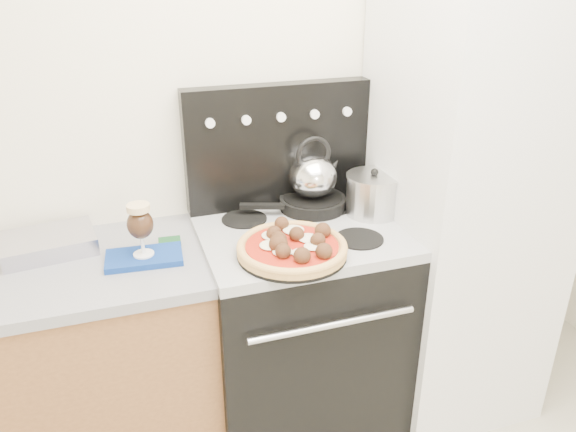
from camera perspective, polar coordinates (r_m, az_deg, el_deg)
name	(u,v)px	position (r m, az deg, el deg)	size (l,w,h in m)	color
room_shell	(400,266)	(1.25, 11.31, -5.03)	(3.52, 3.01, 2.52)	#B5AD96
base_cabinet	(12,388)	(2.38, -26.22, -15.38)	(1.45, 0.60, 0.86)	brown
stove_body	(299,332)	(2.40, 1.09, -11.71)	(0.76, 0.65, 0.88)	black
cooktop	(300,234)	(2.15, 1.19, -1.82)	(0.76, 0.65, 0.04)	#ADADB2
backguard	(278,146)	(2.30, -1.05, 7.15)	(0.76, 0.08, 0.50)	black
fridge	(462,202)	(2.42, 17.24, 1.39)	(0.64, 0.68, 1.90)	silver
foil_sheet	(49,243)	(2.19, -23.13, -2.54)	(0.31, 0.23, 0.06)	silver
oven_mitt	(144,258)	(2.03, -14.40, -4.11)	(0.26, 0.15, 0.02)	navy
beer_glass	(141,230)	(1.98, -14.73, -1.35)	(0.09, 0.09, 0.19)	black
pizza_pan	(292,254)	(1.96, 0.41, -3.87)	(0.38, 0.38, 0.01)	black
pizza	(292,245)	(1.94, 0.42, -3.00)	(0.38, 0.38, 0.05)	tan
skillet	(313,203)	(2.32, 2.52, 1.35)	(0.27, 0.27, 0.05)	black
tea_kettle	(313,173)	(2.27, 2.58, 4.43)	(0.20, 0.20, 0.22)	white
stock_pot	(373,195)	(2.27, 8.63, 2.07)	(0.21, 0.21, 0.16)	beige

